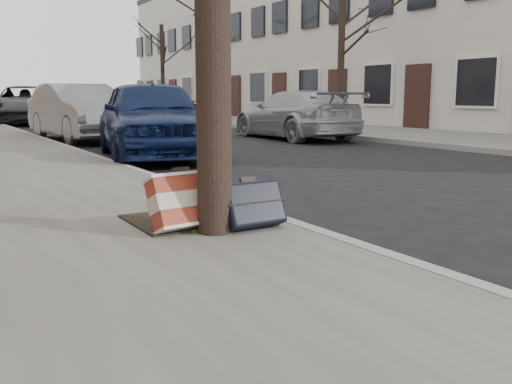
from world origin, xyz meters
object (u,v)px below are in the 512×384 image
suitcase_navy (253,204)px  car_near_front (152,118)px  car_near_mid (80,112)px  suitcase_red (188,201)px

suitcase_navy → car_near_front: 6.47m
suitcase_navy → car_near_mid: 11.15m
car_near_front → car_near_mid: size_ratio=0.99×
suitcase_red → car_near_mid: (1.83, 10.84, 0.37)m
suitcase_navy → car_near_front: car_near_front is taller
car_near_front → car_near_mid: bearing=103.2°
suitcase_red → car_near_mid: bearing=72.7°
car_near_mid → suitcase_navy: bearing=-102.2°
suitcase_red → car_near_mid: size_ratio=0.13×
suitcase_red → car_near_front: bearing=64.4°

